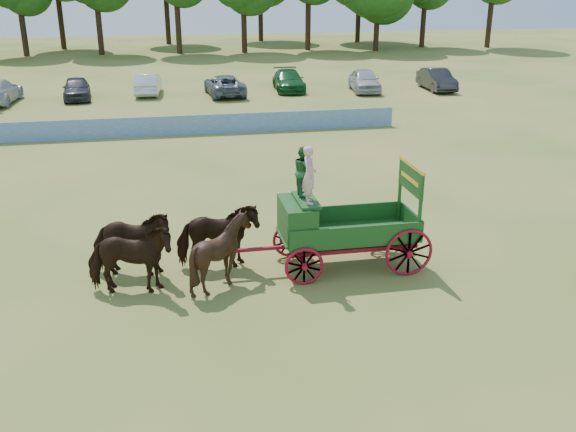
# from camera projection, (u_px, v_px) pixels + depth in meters

# --- Properties ---
(ground) EXTENTS (160.00, 160.00, 0.00)m
(ground) POSITION_uv_depth(u_px,v_px,m) (197.00, 287.00, 17.48)
(ground) COLOR #9F8C48
(ground) RESTS_ON ground
(horse_lead_left) EXTENTS (2.45, 1.36, 1.97)m
(horse_lead_left) POSITION_uv_depth(u_px,v_px,m) (130.00, 259.00, 16.80)
(horse_lead_left) COLOR black
(horse_lead_left) RESTS_ON ground
(horse_lead_right) EXTENTS (2.50, 1.55, 1.97)m
(horse_lead_right) POSITION_uv_depth(u_px,v_px,m) (131.00, 243.00, 17.81)
(horse_lead_right) COLOR black
(horse_lead_right) RESTS_ON ground
(horse_wheel_left) EXTENTS (1.87, 1.68, 1.97)m
(horse_wheel_left) POSITION_uv_depth(u_px,v_px,m) (221.00, 252.00, 17.24)
(horse_wheel_left) COLOR black
(horse_wheel_left) RESTS_ON ground
(horse_wheel_right) EXTENTS (2.33, 1.08, 1.97)m
(horse_wheel_right) POSITION_uv_depth(u_px,v_px,m) (218.00, 237.00, 18.25)
(horse_wheel_right) COLOR black
(horse_wheel_right) RESTS_ON ground
(farm_dray) EXTENTS (6.00, 2.00, 3.75)m
(farm_dray) POSITION_uv_depth(u_px,v_px,m) (324.00, 217.00, 18.08)
(farm_dray) COLOR maroon
(farm_dray) RESTS_ON ground
(sponsor_banner) EXTENTS (26.00, 0.08, 1.05)m
(sponsor_banner) POSITION_uv_depth(u_px,v_px,m) (156.00, 126.00, 33.65)
(sponsor_banner) COLOR #1B5196
(sponsor_banner) RESTS_ON ground
(parked_cars) EXTENTS (47.44, 6.85, 1.63)m
(parked_cars) POSITION_uv_depth(u_px,v_px,m) (110.00, 88.00, 43.79)
(parked_cars) COLOR silver
(parked_cars) RESTS_ON ground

